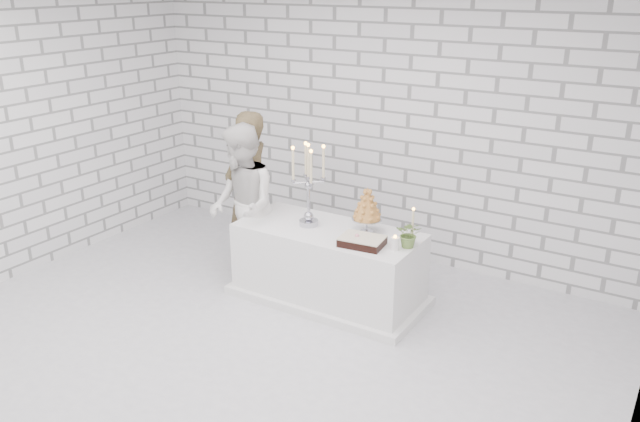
{
  "coord_description": "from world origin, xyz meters",
  "views": [
    {
      "loc": [
        3.13,
        -3.86,
        3.07
      ],
      "look_at": [
        0.23,
        0.83,
        1.05
      ],
      "focal_mm": 36.44,
      "sensor_mm": 36.0,
      "label": 1
    }
  ],
  "objects_px": {
    "cake_table": "(328,265)",
    "groom": "(248,192)",
    "bride": "(242,206)",
    "croquembouche": "(367,210)",
    "candelabra": "(308,185)"
  },
  "relations": [
    {
      "from": "cake_table",
      "to": "croquembouche",
      "type": "height_order",
      "value": "croquembouche"
    },
    {
      "from": "cake_table",
      "to": "groom",
      "type": "relative_size",
      "value": 1.03
    },
    {
      "from": "cake_table",
      "to": "bride",
      "type": "height_order",
      "value": "bride"
    },
    {
      "from": "cake_table",
      "to": "bride",
      "type": "relative_size",
      "value": 1.07
    },
    {
      "from": "groom",
      "to": "bride",
      "type": "distance_m",
      "value": 0.37
    },
    {
      "from": "cake_table",
      "to": "croquembouche",
      "type": "xyz_separation_m",
      "value": [
        0.35,
        0.13,
        0.6
      ]
    },
    {
      "from": "groom",
      "to": "bride",
      "type": "xyz_separation_m",
      "value": [
        0.18,
        -0.33,
        -0.03
      ]
    },
    {
      "from": "croquembouche",
      "to": "cake_table",
      "type": "bearing_deg",
      "value": -159.48
    },
    {
      "from": "groom",
      "to": "candelabra",
      "type": "bearing_deg",
      "value": 77.4
    },
    {
      "from": "groom",
      "to": "bride",
      "type": "relative_size",
      "value": 1.04
    },
    {
      "from": "groom",
      "to": "croquembouche",
      "type": "xyz_separation_m",
      "value": [
        1.48,
        -0.08,
        0.1
      ]
    },
    {
      "from": "groom",
      "to": "candelabra",
      "type": "xyz_separation_m",
      "value": [
        0.92,
        -0.22,
        0.29
      ]
    },
    {
      "from": "candelabra",
      "to": "croquembouche",
      "type": "height_order",
      "value": "candelabra"
    },
    {
      "from": "candelabra",
      "to": "cake_table",
      "type": "bearing_deg",
      "value": 1.34
    },
    {
      "from": "bride",
      "to": "croquembouche",
      "type": "bearing_deg",
      "value": 52.35
    }
  ]
}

